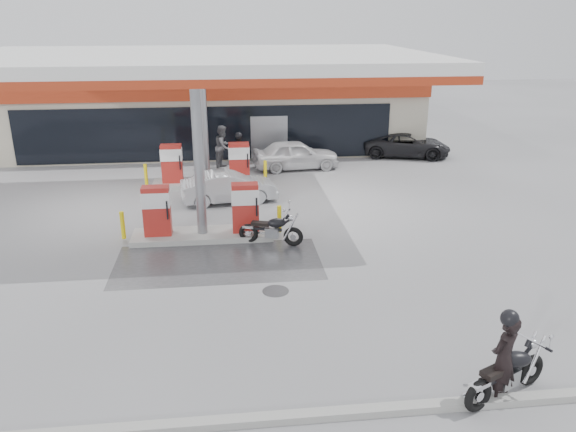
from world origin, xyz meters
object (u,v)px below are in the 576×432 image
at_px(hatchback_silver, 229,187).
at_px(parked_car_right, 406,145).
at_px(sedan_white, 296,155).
at_px(biker_walking, 239,153).
at_px(pump_island_far, 206,169).
at_px(parked_car_left, 120,142).
at_px(pump_island_near, 202,217).
at_px(main_motorcycle, 508,374).
at_px(biker_main, 504,359).
at_px(attendant, 223,147).
at_px(parked_motorcycle, 272,230).

distance_m(hatchback_silver, parked_car_right, 11.11).
height_order(sedan_white, biker_walking, biker_walking).
xyz_separation_m(pump_island_far, parked_car_left, (-4.50, 6.00, -0.04)).
xyz_separation_m(parked_car_left, biker_walking, (5.96, -3.80, 0.17)).
xyz_separation_m(pump_island_near, biker_walking, (1.46, 8.20, 0.14)).
xyz_separation_m(main_motorcycle, sedan_white, (-1.83, 16.98, 0.19)).
bearing_deg(hatchback_silver, biker_main, -167.43).
distance_m(biker_main, parked_car_right, 19.34).
height_order(biker_main, parked_car_right, biker_main).
xyz_separation_m(main_motorcycle, attendant, (-5.19, 17.58, 0.51)).
distance_m(biker_main, attendant, 18.36).
distance_m(main_motorcycle, parked_motorcycle, 8.80).
xyz_separation_m(parked_motorcycle, attendant, (-1.44, 9.61, 0.53)).
height_order(pump_island_far, parked_car_right, pump_island_far).
relative_size(parked_car_right, biker_walking, 2.57).
relative_size(parked_car_left, biker_walking, 2.75).
bearing_deg(hatchback_silver, sedan_white, -43.26).
bearing_deg(parked_car_right, parked_car_left, 97.27).
relative_size(pump_island_far, biker_walking, 3.04).
distance_m(pump_island_near, attendant, 8.84).
xyz_separation_m(sedan_white, parked_car_right, (5.90, 1.80, -0.08)).
xyz_separation_m(attendant, parked_car_right, (9.26, 1.20, -0.40)).
xyz_separation_m(parked_motorcycle, parked_car_left, (-6.68, 12.81, 0.20)).
bearing_deg(pump_island_near, biker_main, -57.02).
xyz_separation_m(main_motorcycle, biker_walking, (-4.46, 16.98, 0.35)).
bearing_deg(parked_motorcycle, biker_main, -48.10).
relative_size(biker_main, attendant, 0.89).
bearing_deg(pump_island_far, biker_main, -68.85).
distance_m(biker_main, hatchback_silver, 13.37).
bearing_deg(pump_island_far, parked_car_right, 21.80).
bearing_deg(parked_car_right, pump_island_far, 126.93).
xyz_separation_m(parked_motorcycle, parked_car_right, (7.82, 10.81, 0.13)).
xyz_separation_m(parked_motorcycle, biker_walking, (-0.72, 9.01, 0.37)).
bearing_deg(sedan_white, main_motorcycle, -179.35).
height_order(parked_motorcycle, parked_car_left, parked_car_left).
bearing_deg(biker_main, pump_island_near, -88.40).
xyz_separation_m(biker_main, sedan_white, (-1.65, 17.06, -0.22)).
distance_m(biker_main, sedan_white, 17.14).
distance_m(main_motorcycle, parked_car_right, 19.21).
bearing_deg(parked_motorcycle, main_motorcycle, -46.81).
relative_size(hatchback_silver, biker_walking, 2.15).
height_order(pump_island_near, sedan_white, pump_island_near).
relative_size(biker_main, parked_car_left, 0.39).
distance_m(main_motorcycle, parked_car_left, 23.25).
distance_m(hatchback_silver, biker_walking, 4.64).
relative_size(biker_main, biker_walking, 1.06).
bearing_deg(pump_island_far, hatchback_silver, -69.05).
bearing_deg(main_motorcycle, biker_walking, 79.66).
distance_m(pump_island_near, biker_main, 10.57).
bearing_deg(parked_car_right, hatchback_silver, 140.30).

